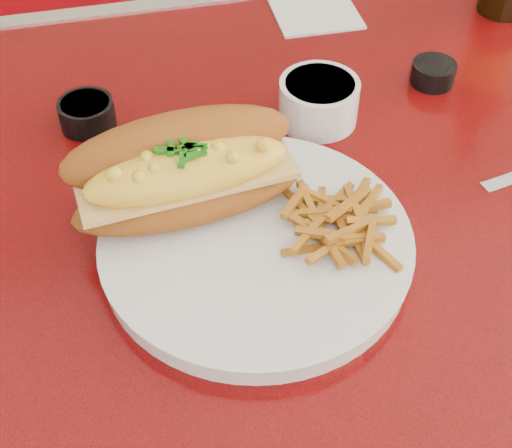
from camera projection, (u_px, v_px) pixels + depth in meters
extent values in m
cube|color=#B90B0C|center=(299.00, 191.00, 0.78)|extent=(1.20, 0.80, 0.04)
cube|color=white|center=(226.00, 9.00, 1.05)|extent=(1.22, 0.03, 0.04)
cylinder|color=white|center=(288.00, 375.00, 1.06)|extent=(0.09, 0.09, 0.72)
cube|color=maroon|center=(200.00, 130.00, 1.69)|extent=(1.20, 0.50, 0.45)
cylinder|color=silver|center=(256.00, 245.00, 0.69)|extent=(0.38, 0.38, 0.02)
cylinder|color=silver|center=(256.00, 237.00, 0.68)|extent=(0.39, 0.39, 0.00)
ellipsoid|color=#965018|center=(189.00, 195.00, 0.69)|extent=(0.24, 0.10, 0.05)
cube|color=#E7B967|center=(188.00, 180.00, 0.68)|extent=(0.21, 0.08, 0.01)
ellipsoid|color=yellow|center=(187.00, 171.00, 0.67)|extent=(0.20, 0.08, 0.05)
ellipsoid|color=#965018|center=(178.00, 148.00, 0.69)|extent=(0.24, 0.11, 0.09)
cube|color=silver|center=(223.00, 190.00, 0.73)|extent=(0.07, 0.11, 0.00)
cube|color=silver|center=(179.00, 155.00, 0.76)|extent=(0.03, 0.04, 0.00)
cylinder|color=silver|center=(319.00, 101.00, 0.82)|extent=(0.11, 0.11, 0.05)
cylinder|color=black|center=(320.00, 85.00, 0.81)|extent=(0.10, 0.10, 0.01)
cylinder|color=black|center=(87.00, 114.00, 0.82)|extent=(0.08, 0.08, 0.03)
cylinder|color=#EA8A55|center=(85.00, 105.00, 0.81)|extent=(0.07, 0.07, 0.01)
cylinder|color=black|center=(433.00, 73.00, 0.88)|extent=(0.07, 0.07, 0.03)
cylinder|color=#EA8A55|center=(435.00, 66.00, 0.87)|extent=(0.06, 0.06, 0.01)
cube|color=silver|center=(315.00, 11.00, 1.01)|extent=(0.12, 0.12, 0.00)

